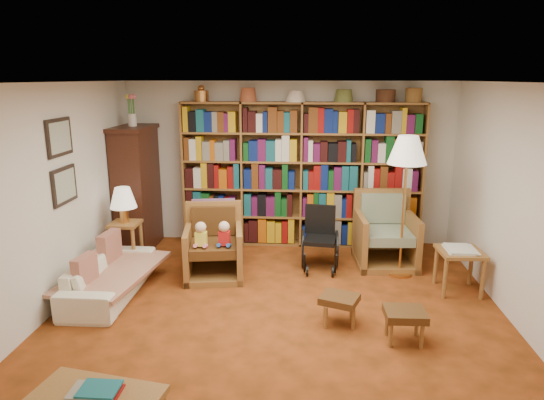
# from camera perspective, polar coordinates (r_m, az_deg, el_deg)

# --- Properties ---
(floor) EXTENTS (5.00, 5.00, 0.00)m
(floor) POSITION_cam_1_polar(r_m,az_deg,el_deg) (5.54, 0.78, -13.13)
(floor) COLOR #9C4218
(floor) RESTS_ON ground
(ceiling) EXTENTS (5.00, 5.00, 0.00)m
(ceiling) POSITION_cam_1_polar(r_m,az_deg,el_deg) (4.92, 0.88, 13.67)
(ceiling) COLOR white
(ceiling) RESTS_ON wall_back
(wall_back) EXTENTS (5.00, 0.00, 5.00)m
(wall_back) POSITION_cam_1_polar(r_m,az_deg,el_deg) (7.53, 1.97, 4.30)
(wall_back) COLOR silver
(wall_back) RESTS_ON floor
(wall_front) EXTENTS (5.00, 0.00, 5.00)m
(wall_front) POSITION_cam_1_polar(r_m,az_deg,el_deg) (2.76, -2.39, -13.85)
(wall_front) COLOR silver
(wall_front) RESTS_ON floor
(wall_left) EXTENTS (0.00, 5.00, 5.00)m
(wall_left) POSITION_cam_1_polar(r_m,az_deg,el_deg) (5.80, -24.66, -0.02)
(wall_left) COLOR silver
(wall_left) RESTS_ON floor
(wall_right) EXTENTS (0.00, 5.00, 5.00)m
(wall_right) POSITION_cam_1_polar(r_m,az_deg,el_deg) (5.54, 27.59, -0.96)
(wall_right) COLOR silver
(wall_right) RESTS_ON floor
(bookshelf) EXTENTS (3.60, 0.30, 2.42)m
(bookshelf) POSITION_cam_1_polar(r_m,az_deg,el_deg) (7.37, 3.47, 3.44)
(bookshelf) COLOR olive
(bookshelf) RESTS_ON floor
(curio_cabinet) EXTENTS (0.50, 0.95, 2.40)m
(curio_cabinet) POSITION_cam_1_polar(r_m,az_deg,el_deg) (7.54, -15.61, 1.49)
(curio_cabinet) COLOR #3E1B11
(curio_cabinet) RESTS_ON floor
(framed_pictures) EXTENTS (0.03, 0.52, 0.97)m
(framed_pictures) POSITION_cam_1_polar(r_m,az_deg,el_deg) (5.98, -23.49, 4.17)
(framed_pictures) COLOR black
(framed_pictures) RESTS_ON wall_left
(sofa) EXTENTS (1.62, 0.64, 0.47)m
(sofa) POSITION_cam_1_polar(r_m,az_deg,el_deg) (6.20, -18.52, -8.46)
(sofa) COLOR #F0E8CB
(sofa) RESTS_ON floor
(sofa_throw) EXTENTS (1.00, 1.62, 0.04)m
(sofa_throw) POSITION_cam_1_polar(r_m,az_deg,el_deg) (6.15, -18.13, -7.94)
(sofa_throw) COLOR beige
(sofa_throw) RESTS_ON sofa
(cushion_left) EXTENTS (0.17, 0.42, 0.41)m
(cushion_left) POSITION_cam_1_polar(r_m,az_deg,el_deg) (6.47, -18.56, -5.46)
(cushion_left) COLOR maroon
(cushion_left) RESTS_ON sofa
(cushion_right) EXTENTS (0.16, 0.37, 0.36)m
(cushion_right) POSITION_cam_1_polar(r_m,az_deg,el_deg) (5.87, -21.16, -7.70)
(cushion_right) COLOR maroon
(cushion_right) RESTS_ON sofa
(side_table_lamp) EXTENTS (0.39, 0.39, 0.65)m
(side_table_lamp) POSITION_cam_1_polar(r_m,az_deg,el_deg) (6.88, -16.81, -4.02)
(side_table_lamp) COLOR olive
(side_table_lamp) RESTS_ON floor
(table_lamp) EXTENTS (0.35, 0.35, 0.48)m
(table_lamp) POSITION_cam_1_polar(r_m,az_deg,el_deg) (6.74, -17.12, 0.13)
(table_lamp) COLOR #CA8C40
(table_lamp) RESTS_ON side_table_lamp
(armchair_leather) EXTENTS (0.87, 0.90, 0.95)m
(armchair_leather) POSITION_cam_1_polar(r_m,az_deg,el_deg) (6.48, -6.71, -5.36)
(armchair_leather) COLOR olive
(armchair_leather) RESTS_ON floor
(armchair_sage) EXTENTS (0.86, 0.89, 1.00)m
(armchair_sage) POSITION_cam_1_polar(r_m,az_deg,el_deg) (7.02, 13.10, -4.13)
(armchair_sage) COLOR olive
(armchair_sage) RESTS_ON floor
(wheelchair) EXTENTS (0.49, 0.68, 0.85)m
(wheelchair) POSITION_cam_1_polar(r_m,az_deg,el_deg) (6.68, 5.66, -4.70)
(wheelchair) COLOR black
(wheelchair) RESTS_ON floor
(floor_lamp) EXTENTS (0.49, 0.49, 1.85)m
(floor_lamp) POSITION_cam_1_polar(r_m,az_deg,el_deg) (6.32, 15.62, 5.02)
(floor_lamp) COLOR #CA8C40
(floor_lamp) RESTS_ON floor
(side_table_papers) EXTENTS (0.53, 0.53, 0.56)m
(side_table_papers) POSITION_cam_1_polar(r_m,az_deg,el_deg) (6.31, 21.24, -6.25)
(side_table_papers) COLOR olive
(side_table_papers) RESTS_ON floor
(footstool_a) EXTENTS (0.47, 0.44, 0.32)m
(footstool_a) POSITION_cam_1_polar(r_m,az_deg,el_deg) (5.26, 7.93, -11.68)
(footstool_a) COLOR #533316
(footstool_a) RESTS_ON floor
(footstool_b) EXTENTS (0.40, 0.35, 0.34)m
(footstool_b) POSITION_cam_1_polar(r_m,az_deg,el_deg) (5.06, 15.37, -13.02)
(footstool_b) COLOR #533316
(footstool_b) RESTS_ON floor
(coffee_table) EXTENTS (1.00, 0.63, 0.39)m
(coffee_table) POSITION_cam_1_polar(r_m,az_deg,el_deg) (3.98, -19.98, -21.18)
(coffee_table) COLOR olive
(coffee_table) RESTS_ON floor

